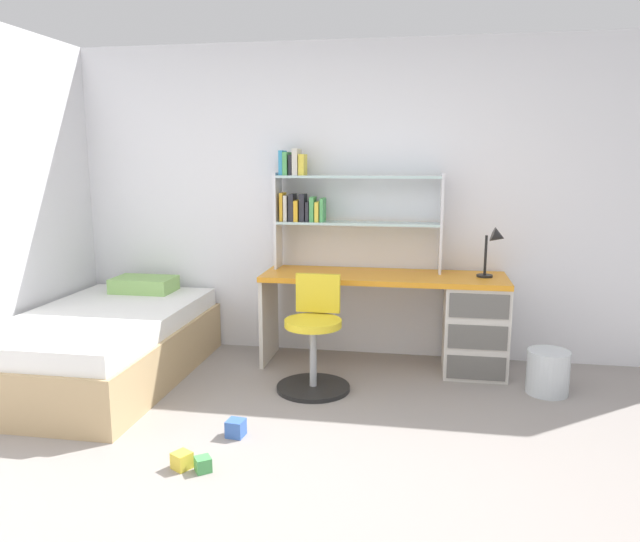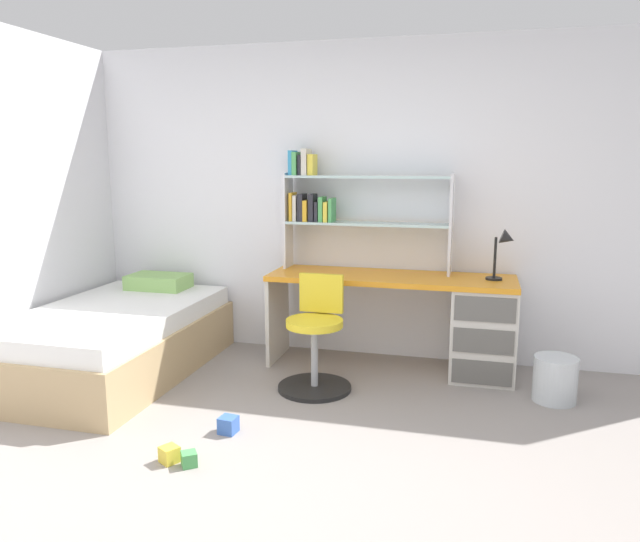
# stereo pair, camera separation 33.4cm
# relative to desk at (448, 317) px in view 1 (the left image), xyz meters

# --- Properties ---
(ground_plane) EXTENTS (5.82, 5.67, 0.02)m
(ground_plane) POSITION_rel_desk_xyz_m (-0.68, -2.03, -0.43)
(ground_plane) COLOR gray
(room_shell) EXTENTS (5.82, 5.67, 2.53)m
(room_shell) POSITION_rel_desk_xyz_m (-1.88, -0.83, 0.85)
(room_shell) COLOR silver
(room_shell) RESTS_ON ground_plane
(desk) EXTENTS (1.87, 0.57, 0.73)m
(desk) POSITION_rel_desk_xyz_m (0.00, 0.00, 0.00)
(desk) COLOR orange
(desk) RESTS_ON ground_plane
(bookshelf_hutch) EXTENTS (1.32, 0.22, 0.96)m
(bookshelf_hutch) POSITION_rel_desk_xyz_m (-0.93, 0.17, 0.87)
(bookshelf_hutch) COLOR silver
(bookshelf_hutch) RESTS_ON desk
(desk_lamp) EXTENTS (0.20, 0.16, 0.38)m
(desk_lamp) POSITION_rel_desk_xyz_m (0.32, -0.00, 0.57)
(desk_lamp) COLOR black
(desk_lamp) RESTS_ON desk
(swivel_chair) EXTENTS (0.52, 0.52, 0.80)m
(swivel_chair) POSITION_rel_desk_xyz_m (-0.94, -0.56, -0.10)
(swivel_chair) COLOR black
(swivel_chair) RESTS_ON ground_plane
(bed_platform) EXTENTS (1.14, 1.89, 0.64)m
(bed_platform) POSITION_rel_desk_xyz_m (-2.50, -0.65, -0.16)
(bed_platform) COLOR tan
(bed_platform) RESTS_ON ground_plane
(waste_bin) EXTENTS (0.29, 0.29, 0.31)m
(waste_bin) POSITION_rel_desk_xyz_m (0.68, -0.38, -0.26)
(waste_bin) COLOR silver
(waste_bin) RESTS_ON ground_plane
(toy_block_blue_0) EXTENTS (0.11, 0.11, 0.10)m
(toy_block_blue_0) POSITION_rel_desk_xyz_m (-1.26, -1.39, -0.37)
(toy_block_blue_0) COLOR #3860B7
(toy_block_blue_0) RESTS_ON ground_plane
(toy_block_yellow_1) EXTENTS (0.12, 0.12, 0.09)m
(toy_block_yellow_1) POSITION_rel_desk_xyz_m (-1.42, -1.80, -0.37)
(toy_block_yellow_1) COLOR gold
(toy_block_yellow_1) RESTS_ON ground_plane
(toy_block_green_2) EXTENTS (0.11, 0.11, 0.08)m
(toy_block_green_2) POSITION_rel_desk_xyz_m (-1.30, -1.81, -0.38)
(toy_block_green_2) COLOR #479E51
(toy_block_green_2) RESTS_ON ground_plane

